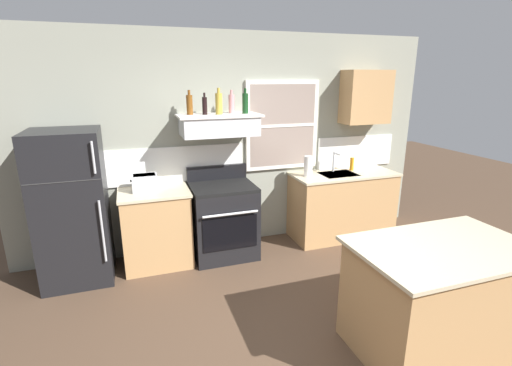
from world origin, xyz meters
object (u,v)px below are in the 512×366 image
(bottle_amber_wine, at_px, (190,104))
(bottle_dark_green_wine, at_px, (245,103))
(bottle_balsamic_dark, at_px, (205,105))
(bottle_rose_pink, at_px, (232,104))
(toaster, at_px, (145,182))
(kitchen_island, at_px, (438,298))
(refrigerator, at_px, (72,208))
(paper_towel_roll, at_px, (308,166))
(dish_soap_bottle, at_px, (352,164))
(bottle_champagne_gold_foil, at_px, (219,103))
(stove_range, at_px, (223,220))

(bottle_amber_wine, bearing_deg, bottle_dark_green_wine, -6.43)
(bottle_amber_wine, xyz_separation_m, bottle_balsamic_dark, (0.16, -0.05, -0.01))
(bottle_rose_pink, height_order, bottle_dark_green_wine, bottle_dark_green_wine)
(toaster, bearing_deg, kitchen_island, -46.70)
(bottle_amber_wine, relative_size, bottle_dark_green_wine, 0.95)
(refrigerator, bearing_deg, bottle_rose_pink, 5.08)
(bottle_amber_wine, relative_size, bottle_rose_pink, 1.02)
(toaster, bearing_deg, paper_towel_roll, -0.84)
(dish_soap_bottle, bearing_deg, bottle_champagne_gold_foil, -177.86)
(bottle_champagne_gold_foil, xyz_separation_m, bottle_rose_pink, (0.17, 0.07, -0.01))
(dish_soap_bottle, distance_m, kitchen_island, 2.47)
(refrigerator, distance_m, bottle_balsamic_dark, 1.81)
(stove_range, distance_m, bottle_amber_wine, 1.44)
(paper_towel_roll, bearing_deg, toaster, 179.16)
(toaster, bearing_deg, bottle_champagne_gold_foil, -0.02)
(stove_range, relative_size, bottle_rose_pink, 4.02)
(stove_range, xyz_separation_m, bottle_dark_green_wine, (0.32, 0.08, 1.40))
(bottle_champagne_gold_foil, height_order, dish_soap_bottle, bottle_champagne_gold_foil)
(bottle_balsamic_dark, xyz_separation_m, bottle_dark_green_wine, (0.48, -0.02, 0.02))
(bottle_amber_wine, bearing_deg, bottle_champagne_gold_foil, -14.27)
(refrigerator, bearing_deg, bottle_balsamic_dark, 4.55)
(bottle_balsamic_dark, relative_size, bottle_rose_pink, 0.91)
(refrigerator, bearing_deg, paper_towel_roll, 1.23)
(refrigerator, xyz_separation_m, paper_towel_roll, (2.81, 0.06, 0.22))
(bottle_champagne_gold_foil, xyz_separation_m, kitchen_island, (1.23, -2.25, -1.41))
(bottle_champagne_gold_foil, relative_size, dish_soap_bottle, 1.66)
(bottle_rose_pink, distance_m, paper_towel_roll, 1.28)
(bottle_champagne_gold_foil, bearing_deg, bottle_dark_green_wine, 1.73)
(toaster, bearing_deg, bottle_balsamic_dark, 2.21)
(refrigerator, bearing_deg, toaster, 6.76)
(bottle_champagne_gold_foil, bearing_deg, toaster, 179.98)
(bottle_balsamic_dark, relative_size, paper_towel_roll, 0.91)
(refrigerator, xyz_separation_m, stove_range, (1.65, 0.02, -0.36))
(refrigerator, height_order, bottle_champagne_gold_foil, bottle_champagne_gold_foil)
(paper_towel_roll, bearing_deg, stove_range, -178.15)
(refrigerator, xyz_separation_m, bottle_amber_wine, (1.33, 0.17, 1.04))
(refrigerator, distance_m, kitchen_island, 3.61)
(bottle_champagne_gold_foil, relative_size, bottle_dark_green_wine, 1.03)
(toaster, distance_m, bottle_dark_green_wine, 1.48)
(bottle_dark_green_wine, distance_m, kitchen_island, 2.81)
(dish_soap_bottle, bearing_deg, refrigerator, -177.40)
(bottle_balsamic_dark, height_order, bottle_rose_pink, bottle_rose_pink)
(dish_soap_bottle, bearing_deg, stove_range, -175.82)
(paper_towel_roll, xyz_separation_m, kitchen_island, (0.07, -2.22, -0.59))
(kitchen_island, bearing_deg, stove_range, 119.43)
(dish_soap_bottle, bearing_deg, kitchen_island, -105.71)
(bottle_rose_pink, relative_size, paper_towel_roll, 1.00)
(bottle_amber_wine, height_order, kitchen_island, bottle_amber_wine)
(bottle_rose_pink, relative_size, dish_soap_bottle, 1.51)
(toaster, distance_m, dish_soap_bottle, 2.77)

